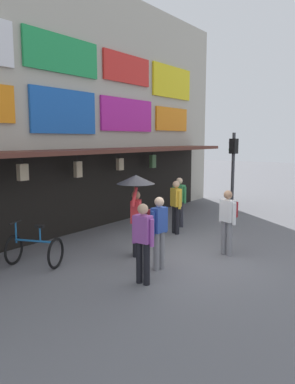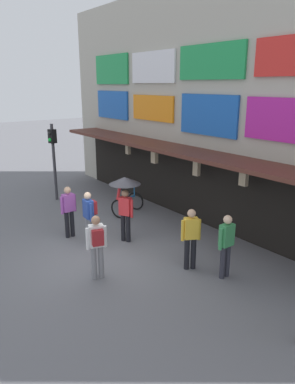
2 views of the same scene
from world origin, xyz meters
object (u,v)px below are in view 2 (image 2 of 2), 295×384
(traffic_light_near, at_px, (53,150))
(pedestrian_in_white, at_px, (191,236))
(pedestrian_in_blue, at_px, (89,214))
(pedestrian_in_red, at_px, (226,243))
(bicycle_parked, at_px, (128,204))
(pedestrian_in_black, at_px, (69,209))
(pedestrian_in_green, at_px, (97,243))
(pedestrian_with_umbrella, at_px, (125,191))

(traffic_light_near, height_order, pedestrian_in_white, traffic_light_near)
(pedestrian_in_blue, distance_m, pedestrian_in_red, 4.21)
(bicycle_parked, xyz_separation_m, pedestrian_in_black, (0.67, -2.69, 0.55))
(pedestrian_in_green, relative_size, pedestrian_with_umbrella, 0.81)
(traffic_light_near, distance_m, pedestrian_in_green, 7.16)
(traffic_light_near, relative_size, pedestrian_with_umbrella, 1.54)
(bicycle_parked, distance_m, pedestrian_in_black, 2.83)
(pedestrian_with_umbrella, bearing_deg, traffic_light_near, 180.00)
(pedestrian_in_red, xyz_separation_m, pedestrian_in_white, (-0.85, -0.41, 0.00))
(traffic_light_near, xyz_separation_m, pedestrian_in_white, (7.85, 0.38, -1.19))
(pedestrian_in_blue, bearing_deg, bicycle_parked, 122.85)
(traffic_light_near, bearing_deg, pedestrian_with_umbrella, -0.00)
(bicycle_parked, bearing_deg, pedestrian_in_blue, -57.15)
(bicycle_parked, relative_size, pedestrian_in_white, 0.80)
(traffic_light_near, bearing_deg, bicycle_parked, 23.41)
(bicycle_parked, bearing_deg, pedestrian_in_white, -13.06)
(pedestrian_in_black, relative_size, pedestrian_in_white, 1.00)
(pedestrian_in_black, bearing_deg, pedestrian_in_white, 22.94)
(bicycle_parked, bearing_deg, pedestrian_in_green, -42.89)
(pedestrian_with_umbrella, bearing_deg, pedestrian_in_black, -137.38)
(pedestrian_in_green, bearing_deg, bicycle_parked, 137.11)
(bicycle_parked, height_order, pedestrian_in_blue, pedestrian_in_blue)
(pedestrian_in_green, relative_size, pedestrian_in_white, 1.00)
(pedestrian_in_green, bearing_deg, pedestrian_in_red, 54.34)
(traffic_light_near, relative_size, pedestrian_in_green, 1.90)
(pedestrian_in_blue, relative_size, pedestrian_in_green, 1.00)
(pedestrian_in_green, bearing_deg, pedestrian_in_white, 65.10)
(pedestrian_in_black, relative_size, pedestrian_with_umbrella, 0.81)
(traffic_light_near, relative_size, pedestrian_in_white, 1.90)
(traffic_light_near, xyz_separation_m, bicycle_parked, (3.31, 1.43, -1.75))
(pedestrian_with_umbrella, distance_m, pedestrian_in_red, 3.52)
(traffic_light_near, height_order, pedestrian_with_umbrella, traffic_light_near)
(bicycle_parked, height_order, pedestrian_in_red, pedestrian_in_red)
(bicycle_parked, relative_size, pedestrian_in_green, 0.80)
(pedestrian_in_green, bearing_deg, pedestrian_with_umbrella, 128.99)
(pedestrian_in_blue, bearing_deg, pedestrian_in_green, -23.02)
(bicycle_parked, xyz_separation_m, pedestrian_in_green, (3.51, -3.26, 0.59))
(pedestrian_in_white, bearing_deg, pedestrian_with_umbrella, -171.30)
(pedestrian_in_white, bearing_deg, pedestrian_in_green, -114.90)
(bicycle_parked, height_order, pedestrian_in_white, pedestrian_in_white)
(pedestrian_in_black, xyz_separation_m, pedestrian_in_white, (3.87, 1.64, 0.00))
(traffic_light_near, bearing_deg, pedestrian_in_green, -14.98)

